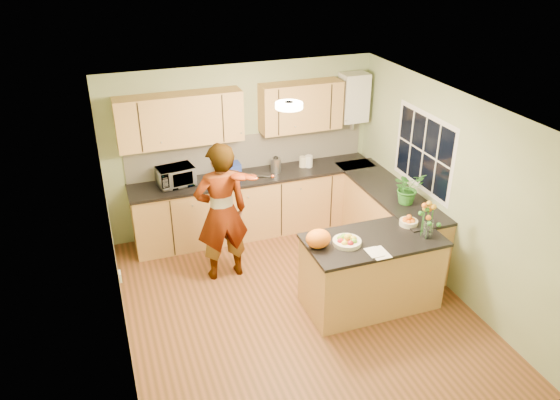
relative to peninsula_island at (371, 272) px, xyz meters
name	(u,v)px	position (x,y,z in m)	size (l,w,h in m)	color
floor	(296,307)	(-0.87, 0.23, -0.46)	(4.50, 4.50, 0.00)	brown
ceiling	(299,110)	(-0.87, 0.23, 2.04)	(4.00, 4.50, 0.02)	white
wall_back	(242,149)	(-0.87, 2.48, 0.79)	(4.00, 0.02, 2.50)	gray
wall_front	(402,347)	(-0.87, -2.02, 0.79)	(4.00, 0.02, 2.50)	gray
wall_left	(114,249)	(-2.87, 0.23, 0.79)	(0.02, 4.50, 2.50)	gray
wall_right	(448,191)	(1.13, 0.23, 0.79)	(0.02, 4.50, 2.50)	gray
back_counter	(256,203)	(-0.77, 2.18, 0.01)	(3.64, 0.62, 0.94)	tan
right_counter	(387,219)	(0.83, 1.08, 0.01)	(0.62, 2.24, 0.94)	tan
splashback	(249,151)	(-0.77, 2.47, 0.74)	(3.60, 0.02, 0.52)	silver
upper_cabinets	(232,114)	(-1.05, 2.31, 1.39)	(3.20, 0.34, 0.70)	tan
boiler	(354,98)	(0.83, 2.32, 1.43)	(0.40, 0.30, 0.86)	white
window_right	(424,152)	(1.12, 0.83, 1.09)	(0.01, 1.30, 1.05)	white
light_switch	(120,276)	(-2.86, -0.37, 0.84)	(0.02, 0.09, 0.09)	white
ceiling_lamp	(289,105)	(-0.87, 0.53, 2.00)	(0.30, 0.30, 0.07)	#FFEABF
peninsula_island	(371,272)	(0.00, 0.00, 0.00)	(1.61, 0.83, 0.92)	tan
fruit_dish	(347,240)	(-0.35, 0.00, 0.51)	(0.33, 0.33, 0.12)	beige
orange_bowl	(409,221)	(0.55, 0.15, 0.52)	(0.22, 0.22, 0.13)	beige
flower_vase	(430,213)	(0.60, -0.18, 0.78)	(0.26, 0.26, 0.47)	silver
orange_bag	(318,239)	(-0.69, 0.05, 0.57)	(0.29, 0.25, 0.22)	orange
papers	(379,253)	(-0.10, -0.30, 0.47)	(0.19, 0.26, 0.01)	white
violinist	(221,213)	(-1.52, 1.20, 0.47)	(0.68, 0.45, 1.87)	#E0AB89
violin	(240,177)	(-1.32, 0.98, 1.04)	(0.55, 0.22, 0.11)	#491004
microwave	(176,176)	(-1.92, 2.20, 0.61)	(0.49, 0.33, 0.27)	white
blue_box	(230,171)	(-1.14, 2.19, 0.59)	(0.28, 0.21, 0.22)	#213697
kettle	(276,164)	(-0.45, 2.18, 0.59)	(0.15, 0.15, 0.29)	#B8B9BD
jar_cream	(303,162)	(-0.01, 2.22, 0.56)	(0.10, 0.10, 0.16)	beige
jar_white	(309,161)	(0.08, 2.19, 0.56)	(0.11, 0.11, 0.18)	white
potted_plant	(408,188)	(0.83, 0.66, 0.69)	(0.39, 0.34, 0.43)	#307C29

